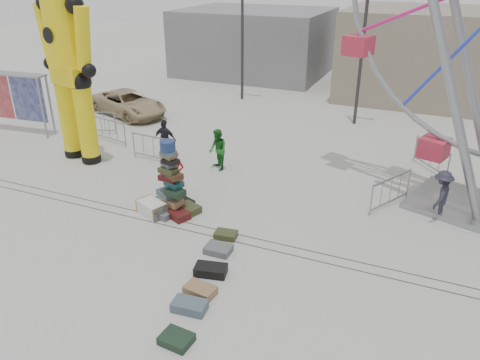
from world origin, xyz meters
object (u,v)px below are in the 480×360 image
at_px(barricade_wheel_back, 431,157).
at_px(pedestrian_grey, 441,195).
at_px(lamp_post_left, 244,20).
at_px(suitcase_tower, 172,192).
at_px(pedestrian_green, 218,150).
at_px(pedestrian_red, 176,174).
at_px(banner_scaffold, 10,88).
at_px(steamer_trunk, 152,208).
at_px(barricade_wheel_front, 390,192).
at_px(barricade_dummy_b, 109,131).
at_px(parked_suv, 128,103).
at_px(barricade_dummy_a, 94,123).
at_px(pedestrian_black, 165,139).
at_px(lamp_post_right, 366,31).
at_px(crash_test_dummy, 68,61).
at_px(barricade_dummy_c, 153,148).

distance_m(barricade_wheel_back, pedestrian_grey, 3.91).
distance_m(lamp_post_left, barricade_wheel_back, 13.22).
height_order(suitcase_tower, pedestrian_green, suitcase_tower).
bearing_deg(pedestrian_red, banner_scaffold, 151.66).
xyz_separation_m(banner_scaffold, barricade_wheel_back, (18.32, 3.01, -1.59)).
height_order(steamer_trunk, barricade_wheel_front, barricade_wheel_front).
distance_m(barricade_dummy_b, barricade_wheel_front, 12.42).
xyz_separation_m(steamer_trunk, parked_suv, (-7.06, 8.70, 0.41)).
distance_m(barricade_dummy_a, pedestrian_green, 7.31).
bearing_deg(steamer_trunk, banner_scaffold, 179.68).
height_order(barricade_wheel_front, parked_suv, parked_suv).
relative_size(barricade_dummy_b, pedestrian_black, 1.21).
height_order(barricade_dummy_a, barricade_wheel_front, same).
height_order(lamp_post_right, suitcase_tower, lamp_post_right).
bearing_deg(barricade_dummy_a, crash_test_dummy, -80.90).
xyz_separation_m(lamp_post_left, crash_test_dummy, (-2.55, -11.10, -0.47)).
relative_size(banner_scaffold, barricade_dummy_c, 1.99).
distance_m(barricade_dummy_a, parked_suv, 3.13).
bearing_deg(pedestrian_black, barricade_wheel_front, 172.24).
xyz_separation_m(banner_scaffold, pedestrian_green, (10.68, -0.16, -1.33)).
bearing_deg(barricade_dummy_a, suitcase_tower, -55.78).
relative_size(barricade_wheel_front, pedestrian_black, 1.21).
height_order(barricade_dummy_b, barricade_wheel_back, same).
bearing_deg(barricade_wheel_back, pedestrian_black, -112.77).
bearing_deg(banner_scaffold, lamp_post_left, 46.78).
height_order(barricade_wheel_back, parked_suv, parked_suv).
relative_size(suitcase_tower, barricade_dummy_a, 1.23).
xyz_separation_m(barricade_dummy_a, barricade_dummy_b, (1.38, -0.67, 0.00)).
bearing_deg(pedestrian_grey, barricade_dummy_b, -82.99).
xyz_separation_m(steamer_trunk, pedestrian_grey, (8.46, 3.43, 0.58)).
relative_size(barricade_dummy_c, pedestrian_green, 1.23).
bearing_deg(lamp_post_left, pedestrian_green, -72.69).
height_order(barricade_wheel_front, pedestrian_grey, pedestrian_grey).
bearing_deg(lamp_post_left, barricade_dummy_a, -116.01).
bearing_deg(crash_test_dummy, barricade_dummy_b, 107.04).
height_order(suitcase_tower, barricade_dummy_c, suitcase_tower).
distance_m(suitcase_tower, crash_test_dummy, 7.05).
distance_m(lamp_post_right, barricade_dummy_b, 12.64).
relative_size(lamp_post_left, pedestrian_green, 4.92).
distance_m(steamer_trunk, barricade_wheel_back, 10.85).
xyz_separation_m(lamp_post_right, banner_scaffold, (-14.61, -7.68, -2.34)).
height_order(suitcase_tower, barricade_dummy_b, suitcase_tower).
bearing_deg(pedestrian_black, pedestrian_green, 172.77).
distance_m(lamp_post_right, barricade_wheel_front, 9.63).
xyz_separation_m(steamer_trunk, pedestrian_green, (0.37, 4.14, 0.58)).
height_order(barricade_dummy_c, barricade_wheel_front, same).
bearing_deg(barricade_wheel_back, crash_test_dummy, -110.82).
bearing_deg(barricade_dummy_b, parked_suv, 124.36).
bearing_deg(lamp_post_right, parked_suv, -163.89).
relative_size(barricade_wheel_back, pedestrian_black, 1.21).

